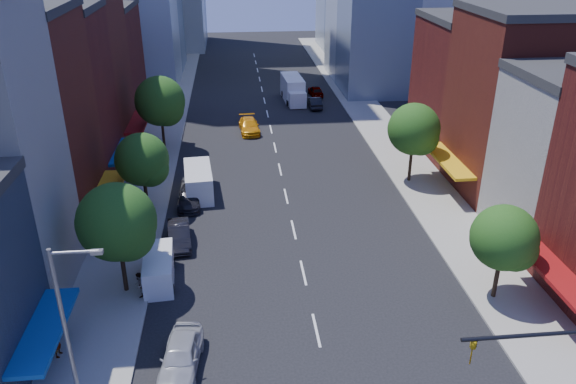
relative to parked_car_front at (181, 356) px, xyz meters
name	(u,v)px	position (x,y,z in m)	size (l,w,h in m)	color
sidewalk_left	(159,138)	(-5.00, 36.33, -0.75)	(5.00, 120.00, 0.15)	gray
sidewalk_right	(381,131)	(20.00, 36.33, -0.75)	(5.00, 120.00, 0.15)	gray
bldg_left_3	(36,103)	(-13.50, 25.33, 6.68)	(12.00, 8.00, 15.00)	#4D1313
bldg_left_4	(61,69)	(-13.50, 33.83, 7.68)	(12.00, 9.00, 17.00)	#5E1D16
bldg_left_5	(85,68)	(-13.50, 43.33, 5.68)	(12.00, 10.00, 13.00)	#4D1313
bldg_right_2	(533,105)	(28.50, 20.33, 6.68)	(12.00, 10.00, 15.00)	#5E1D16
bldg_right_3	(483,87)	(28.50, 30.33, 5.68)	(12.00, 10.00, 13.00)	#4D1313
streetlight	(69,325)	(-4.31, -2.67, 4.46)	(2.25, 0.25, 9.00)	slate
tree_left_near	(119,225)	(-3.85, 7.26, 4.04)	(4.80, 4.80, 7.30)	black
tree_left_mid	(144,162)	(-3.85, 18.26, 3.71)	(4.20, 4.20, 6.65)	black
tree_left_far	(162,103)	(-3.85, 32.26, 4.38)	(5.00, 5.00, 7.75)	black
tree_right_near	(507,240)	(19.15, 4.26, 3.37)	(4.00, 4.00, 6.20)	black
tree_right_far	(416,131)	(19.15, 22.26, 4.04)	(4.60, 4.60, 7.20)	black
parked_car_front	(181,356)	(0.00, 0.00, 0.00)	(1.94, 4.82, 1.64)	#A8A8AD
parked_car_second	(179,235)	(-1.06, 13.07, -0.08)	(1.56, 4.48, 1.48)	black
parked_car_third	(199,186)	(0.00, 21.68, -0.14)	(2.26, 4.91, 1.36)	#999999
parked_car_rear	(189,198)	(-0.69, 19.44, -0.15)	(1.87, 4.61, 1.34)	black
cargo_van_near	(159,270)	(-1.99, 8.17, 0.14)	(2.17, 4.70, 1.95)	white
cargo_van_far	(199,182)	(0.01, 21.44, 0.37)	(2.74, 5.81, 2.40)	silver
taxi	(249,126)	(4.98, 37.60, -0.07)	(2.11, 5.18, 1.50)	orange
traffic_car_oncoming	(315,102)	(13.74, 46.38, -0.12)	(1.49, 4.28, 1.41)	black
traffic_car_far	(316,91)	(14.69, 51.94, -0.12)	(1.66, 4.12, 1.40)	#999999
box_truck	(293,90)	(11.34, 49.82, 0.67)	(2.78, 7.96, 3.16)	white
pedestrian_near	(56,342)	(-6.65, 1.48, 0.26)	(0.68, 0.45, 1.86)	#999999
pedestrian_far	(139,285)	(-3.00, 6.54, 0.16)	(0.81, 0.63, 1.66)	#999999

